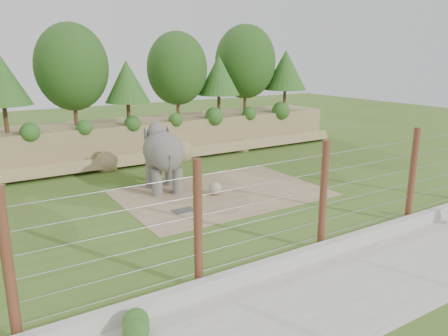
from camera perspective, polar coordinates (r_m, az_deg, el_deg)
ground at (r=19.55m, az=3.15°, el=-5.80°), size 90.00×90.00×0.00m
back_embankment at (r=29.92m, az=-10.14°, el=8.93°), size 30.00×5.52×8.77m
dirt_patch at (r=22.17m, az=-0.29°, el=-3.25°), size 10.00×7.00×0.02m
drain_grate at (r=19.73m, az=-5.29°, el=-5.54°), size 1.00×0.60×0.03m
elephant at (r=22.47m, az=-7.94°, el=1.07°), size 2.53×4.24×3.21m
stone_ball at (r=21.75m, az=-1.17°, el=-2.68°), size 0.65×0.65×0.65m
retaining_wall at (r=15.97m, az=13.76°, el=-10.09°), size 26.00×0.35×0.50m
walkway at (r=14.92m, az=19.34°, el=-13.42°), size 26.00×4.00×0.01m
barrier_fence at (r=15.66m, az=12.84°, el=-3.66°), size 20.26×0.26×4.00m
walkway_shrub at (r=11.62m, az=-11.14°, el=-19.46°), size 0.69×0.69×0.69m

